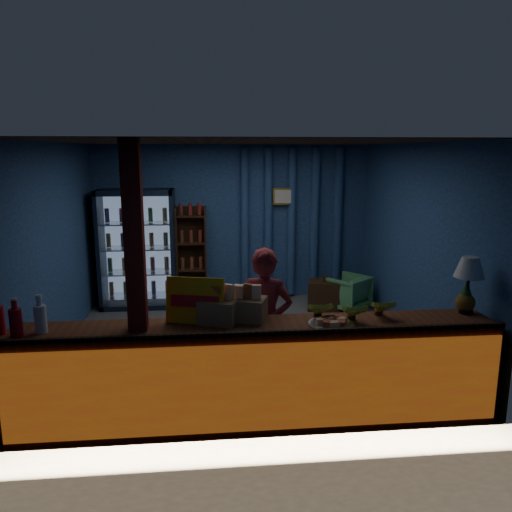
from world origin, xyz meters
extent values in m
plane|color=#515154|center=(0.00, 0.00, 0.00)|extent=(4.60, 4.60, 0.00)
plane|color=navy|center=(0.00, 2.20, 1.30)|extent=(4.60, 0.00, 4.60)
plane|color=navy|center=(0.00, -2.20, 1.30)|extent=(4.60, 0.00, 4.60)
plane|color=navy|center=(-2.30, 0.00, 1.30)|extent=(0.00, 4.40, 4.40)
plane|color=navy|center=(2.30, 0.00, 1.30)|extent=(0.00, 4.40, 4.40)
plane|color=#472D19|center=(0.00, 0.00, 2.60)|extent=(4.60, 4.60, 0.00)
cube|color=brown|center=(0.00, -1.90, 0.47)|extent=(4.40, 0.55, 0.95)
cube|color=red|center=(0.00, -2.19, 0.47)|extent=(4.35, 0.02, 0.81)
cube|color=#392012|center=(0.00, -2.17, 0.97)|extent=(4.40, 0.04, 0.04)
cube|color=maroon|center=(-1.05, -1.90, 1.30)|extent=(0.16, 0.16, 2.60)
cube|color=black|center=(-1.55, 2.12, 0.95)|extent=(1.20, 0.06, 1.90)
cube|color=black|center=(-2.12, 1.85, 0.95)|extent=(0.06, 0.60, 1.90)
cube|color=black|center=(-0.98, 1.85, 0.95)|extent=(0.06, 0.60, 1.90)
cube|color=black|center=(-1.55, 1.85, 1.86)|extent=(1.20, 0.60, 0.08)
cube|color=black|center=(-1.55, 1.85, 0.04)|extent=(1.20, 0.60, 0.08)
cube|color=#99B2D8|center=(-1.55, 2.07, 0.95)|extent=(1.08, 0.02, 1.74)
cube|color=white|center=(-1.55, 1.57, 0.95)|extent=(1.12, 0.02, 1.78)
cube|color=black|center=(-1.55, 1.55, 0.95)|extent=(0.05, 0.05, 1.80)
cube|color=silver|center=(-1.55, 1.85, 0.17)|extent=(1.08, 0.48, 0.02)
cylinder|color=#B65C1A|center=(-2.00, 1.85, 0.30)|extent=(0.07, 0.07, 0.22)
cylinder|color=#1E691A|center=(-1.77, 1.85, 0.30)|extent=(0.07, 0.07, 0.22)
cylinder|color=gold|center=(-1.55, 1.85, 0.30)|extent=(0.07, 0.07, 0.22)
cylinder|color=navy|center=(-1.32, 1.85, 0.30)|extent=(0.07, 0.07, 0.22)
cylinder|color=maroon|center=(-1.10, 1.85, 0.30)|extent=(0.07, 0.07, 0.22)
cube|color=silver|center=(-1.55, 1.85, 0.57)|extent=(1.08, 0.48, 0.02)
cylinder|color=#1E691A|center=(-2.00, 1.85, 0.70)|extent=(0.07, 0.07, 0.22)
cylinder|color=gold|center=(-1.77, 1.85, 0.70)|extent=(0.07, 0.07, 0.22)
cylinder|color=navy|center=(-1.55, 1.85, 0.70)|extent=(0.07, 0.07, 0.22)
cylinder|color=maroon|center=(-1.32, 1.85, 0.70)|extent=(0.07, 0.07, 0.22)
cylinder|color=#B65C1A|center=(-1.10, 1.85, 0.70)|extent=(0.07, 0.07, 0.22)
cube|color=silver|center=(-1.55, 1.85, 0.97)|extent=(1.08, 0.48, 0.02)
cylinder|color=gold|center=(-2.00, 1.85, 1.10)|extent=(0.07, 0.07, 0.22)
cylinder|color=navy|center=(-1.77, 1.85, 1.10)|extent=(0.07, 0.07, 0.22)
cylinder|color=maroon|center=(-1.55, 1.85, 1.10)|extent=(0.07, 0.07, 0.22)
cylinder|color=#B65C1A|center=(-1.32, 1.85, 1.10)|extent=(0.07, 0.07, 0.22)
cylinder|color=#1E691A|center=(-1.10, 1.85, 1.10)|extent=(0.07, 0.07, 0.22)
cube|color=silver|center=(-1.55, 1.85, 1.37)|extent=(1.08, 0.48, 0.02)
cylinder|color=navy|center=(-2.00, 1.85, 1.50)|extent=(0.07, 0.07, 0.22)
cylinder|color=maroon|center=(-1.77, 1.85, 1.50)|extent=(0.07, 0.07, 0.22)
cylinder|color=#B65C1A|center=(-1.55, 1.85, 1.50)|extent=(0.07, 0.07, 0.22)
cylinder|color=#1E691A|center=(-1.32, 1.85, 1.50)|extent=(0.07, 0.07, 0.22)
cylinder|color=gold|center=(-1.10, 1.85, 1.50)|extent=(0.07, 0.07, 0.22)
cube|color=#392012|center=(-0.70, 2.15, 0.80)|extent=(0.50, 0.02, 1.60)
cube|color=#392012|center=(-0.93, 2.02, 0.80)|extent=(0.03, 0.28, 1.60)
cube|color=#392012|center=(-0.46, 2.02, 0.80)|extent=(0.03, 0.28, 1.60)
cube|color=#392012|center=(-0.70, 2.02, 0.10)|extent=(0.46, 0.26, 0.02)
cube|color=#392012|center=(-0.70, 2.02, 0.55)|extent=(0.46, 0.26, 0.02)
cube|color=#392012|center=(-0.70, 2.02, 1.00)|extent=(0.46, 0.26, 0.02)
cube|color=#392012|center=(-0.70, 2.02, 1.45)|extent=(0.46, 0.26, 0.02)
cylinder|color=navy|center=(0.20, 2.14, 1.30)|extent=(0.14, 0.14, 2.50)
cylinder|color=navy|center=(0.60, 2.14, 1.30)|extent=(0.14, 0.14, 2.50)
cylinder|color=navy|center=(1.00, 2.14, 1.30)|extent=(0.14, 0.14, 2.50)
cylinder|color=navy|center=(1.40, 2.14, 1.30)|extent=(0.14, 0.14, 2.50)
cylinder|color=navy|center=(1.80, 2.14, 1.30)|extent=(0.14, 0.14, 2.50)
cube|color=gold|center=(0.85, 2.10, 1.75)|extent=(0.36, 0.03, 0.28)
cube|color=silver|center=(0.85, 2.08, 1.75)|extent=(0.30, 0.01, 0.22)
imported|color=maroon|center=(0.13, -1.40, 0.77)|extent=(0.65, 0.53, 1.55)
imported|color=#51A260|center=(1.78, 1.34, 0.28)|extent=(0.84, 0.85, 0.55)
cube|color=#392012|center=(1.42, 1.36, 0.23)|extent=(0.59, 0.49, 0.46)
cylinder|color=#392012|center=(1.42, 1.36, 0.51)|extent=(0.09, 0.09, 0.09)
cube|color=orange|center=(-0.55, -1.80, 1.16)|extent=(0.54, 0.24, 0.42)
cube|color=#B40C15|center=(-0.55, -1.82, 1.16)|extent=(0.44, 0.14, 0.11)
cylinder|color=#B40C15|center=(-2.05, -1.99, 1.07)|extent=(0.10, 0.10, 0.24)
cylinder|color=#B40C15|center=(-2.05, -1.99, 1.24)|extent=(0.05, 0.05, 0.09)
cylinder|color=white|center=(-2.05, -1.99, 1.28)|extent=(0.05, 0.05, 0.02)
cylinder|color=silver|center=(-1.88, -1.91, 1.07)|extent=(0.10, 0.10, 0.24)
cylinder|color=silver|center=(-1.88, -1.91, 1.24)|extent=(0.05, 0.05, 0.09)
cylinder|color=white|center=(-1.88, -1.91, 1.28)|extent=(0.05, 0.05, 0.02)
cube|color=#926547|center=(-0.34, -1.79, 1.06)|extent=(0.41, 0.37, 0.22)
cube|color=orange|center=(-0.42, -1.76, 1.24)|extent=(0.10, 0.09, 0.14)
cube|color=#BA4722|center=(-0.34, -1.79, 1.24)|extent=(0.10, 0.09, 0.14)
cube|color=orange|center=(-0.26, -1.82, 1.24)|extent=(0.10, 0.09, 0.14)
cube|color=#926547|center=(-0.06, -1.75, 1.05)|extent=(0.39, 0.36, 0.21)
cube|color=orange|center=(-0.14, -1.72, 1.22)|extent=(0.10, 0.08, 0.13)
cube|color=#BA4722|center=(-0.06, -1.75, 1.22)|extent=(0.10, 0.08, 0.13)
cube|color=orange|center=(0.01, -1.77, 1.22)|extent=(0.10, 0.08, 0.13)
cylinder|color=silver|center=(0.67, -1.99, 0.96)|extent=(0.42, 0.42, 0.02)
cube|color=orange|center=(0.75, -1.99, 1.00)|extent=(0.09, 0.06, 0.05)
cube|color=#BA4722|center=(0.73, -1.93, 1.00)|extent=(0.11, 0.11, 0.05)
cube|color=orange|center=(0.67, -1.90, 1.00)|extent=(0.06, 0.09, 0.05)
cube|color=#BA4722|center=(0.61, -1.93, 1.00)|extent=(0.11, 0.11, 0.05)
cube|color=orange|center=(0.59, -1.99, 1.00)|extent=(0.09, 0.06, 0.05)
cube|color=#BA4722|center=(0.61, -2.04, 1.00)|extent=(0.11, 0.11, 0.05)
cube|color=orange|center=(0.67, -2.07, 1.00)|extent=(0.06, 0.09, 0.05)
cube|color=#BA4722|center=(0.73, -2.04, 1.00)|extent=(0.11, 0.11, 0.05)
cylinder|color=black|center=(2.05, -1.77, 0.97)|extent=(0.13, 0.13, 0.04)
cylinder|color=black|center=(2.05, -1.77, 1.17)|extent=(0.03, 0.03, 0.39)
cone|color=white|center=(2.05, -1.77, 1.41)|extent=(0.28, 0.28, 0.20)
sphere|color=#99621B|center=(2.05, -1.75, 1.05)|extent=(0.19, 0.19, 0.19)
cone|color=#286221|center=(2.05, -1.75, 1.21)|extent=(0.10, 0.10, 0.14)
camera|label=1|loc=(-0.43, -6.17, 2.49)|focal=35.00mm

